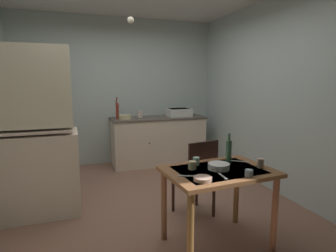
{
  "coord_description": "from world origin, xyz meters",
  "views": [
    {
      "loc": [
        -0.82,
        -3.3,
        1.54
      ],
      "look_at": [
        0.3,
        -0.04,
        0.98
      ],
      "focal_mm": 29.71,
      "sensor_mm": 36.0,
      "label": 1
    }
  ],
  "objects_px": {
    "sink_basin": "(179,112)",
    "teacup_mint": "(260,163)",
    "hutch_cabinet": "(31,138)",
    "mixing_bowl_counter": "(125,117)",
    "serving_bowl_wide": "(219,166)",
    "glass_bottle": "(229,151)",
    "dining_table": "(218,182)",
    "hand_pump": "(117,109)",
    "chair_far_side": "(197,176)"
  },
  "relations": [
    {
      "from": "dining_table",
      "to": "hand_pump",
      "type": "bearing_deg",
      "value": 99.91
    },
    {
      "from": "dining_table",
      "to": "hutch_cabinet",
      "type": "bearing_deg",
      "value": 143.37
    },
    {
      "from": "hutch_cabinet",
      "to": "serving_bowl_wide",
      "type": "distance_m",
      "value": 2.12
    },
    {
      "from": "dining_table",
      "to": "chair_far_side",
      "type": "distance_m",
      "value": 0.59
    },
    {
      "from": "teacup_mint",
      "to": "glass_bottle",
      "type": "height_order",
      "value": "glass_bottle"
    },
    {
      "from": "glass_bottle",
      "to": "mixing_bowl_counter",
      "type": "bearing_deg",
      "value": 102.27
    },
    {
      "from": "hutch_cabinet",
      "to": "mixing_bowl_counter",
      "type": "xyz_separation_m",
      "value": [
        1.33,
        1.43,
        0.01
      ]
    },
    {
      "from": "sink_basin",
      "to": "teacup_mint",
      "type": "distance_m",
      "value": 2.84
    },
    {
      "from": "mixing_bowl_counter",
      "to": "serving_bowl_wide",
      "type": "height_order",
      "value": "mixing_bowl_counter"
    },
    {
      "from": "hutch_cabinet",
      "to": "chair_far_side",
      "type": "height_order",
      "value": "hutch_cabinet"
    },
    {
      "from": "glass_bottle",
      "to": "hutch_cabinet",
      "type": "bearing_deg",
      "value": 149.19
    },
    {
      "from": "chair_far_side",
      "to": "hand_pump",
      "type": "bearing_deg",
      "value": 103.65
    },
    {
      "from": "serving_bowl_wide",
      "to": "glass_bottle",
      "type": "xyz_separation_m",
      "value": [
        0.18,
        0.13,
        0.1
      ]
    },
    {
      "from": "teacup_mint",
      "to": "hutch_cabinet",
      "type": "bearing_deg",
      "value": 147.43
    },
    {
      "from": "mixing_bowl_counter",
      "to": "serving_bowl_wide",
      "type": "distance_m",
      "value": 2.72
    },
    {
      "from": "sink_basin",
      "to": "chair_far_side",
      "type": "relative_size",
      "value": 0.49
    },
    {
      "from": "hutch_cabinet",
      "to": "serving_bowl_wide",
      "type": "bearing_deg",
      "value": -36.31
    },
    {
      "from": "sink_basin",
      "to": "serving_bowl_wide",
      "type": "bearing_deg",
      "value": -103.64
    },
    {
      "from": "mixing_bowl_counter",
      "to": "dining_table",
      "type": "distance_m",
      "value": 2.74
    },
    {
      "from": "hutch_cabinet",
      "to": "hand_pump",
      "type": "xyz_separation_m",
      "value": [
        1.21,
        1.52,
        0.15
      ]
    },
    {
      "from": "hand_pump",
      "to": "dining_table",
      "type": "xyz_separation_m",
      "value": [
        0.49,
        -2.79,
        -0.42
      ]
    },
    {
      "from": "teacup_mint",
      "to": "dining_table",
      "type": "bearing_deg",
      "value": 169.25
    },
    {
      "from": "dining_table",
      "to": "glass_bottle",
      "type": "height_order",
      "value": "glass_bottle"
    },
    {
      "from": "hand_pump",
      "to": "chair_far_side",
      "type": "xyz_separation_m",
      "value": [
        0.54,
        -2.22,
        -0.57
      ]
    },
    {
      "from": "hand_pump",
      "to": "serving_bowl_wide",
      "type": "xyz_separation_m",
      "value": [
        0.49,
        -2.78,
        -0.28
      ]
    },
    {
      "from": "teacup_mint",
      "to": "glass_bottle",
      "type": "relative_size",
      "value": 0.29
    },
    {
      "from": "dining_table",
      "to": "serving_bowl_wide",
      "type": "xyz_separation_m",
      "value": [
        0.01,
        0.01,
        0.14
      ]
    },
    {
      "from": "sink_basin",
      "to": "dining_table",
      "type": "bearing_deg",
      "value": -103.72
    },
    {
      "from": "serving_bowl_wide",
      "to": "hutch_cabinet",
      "type": "bearing_deg",
      "value": 143.69
    },
    {
      "from": "hand_pump",
      "to": "sink_basin",
      "type": "bearing_deg",
      "value": -2.24
    },
    {
      "from": "sink_basin",
      "to": "hand_pump",
      "type": "bearing_deg",
      "value": 177.76
    },
    {
      "from": "dining_table",
      "to": "teacup_mint",
      "type": "bearing_deg",
      "value": -10.75
    },
    {
      "from": "serving_bowl_wide",
      "to": "mixing_bowl_counter",
      "type": "bearing_deg",
      "value": 97.99
    },
    {
      "from": "hutch_cabinet",
      "to": "glass_bottle",
      "type": "xyz_separation_m",
      "value": [
        1.89,
        -1.13,
        -0.03
      ]
    },
    {
      "from": "hutch_cabinet",
      "to": "glass_bottle",
      "type": "distance_m",
      "value": 2.2
    },
    {
      "from": "sink_basin",
      "to": "teacup_mint",
      "type": "relative_size",
      "value": 5.05
    },
    {
      "from": "hutch_cabinet",
      "to": "teacup_mint",
      "type": "distance_m",
      "value": 2.49
    },
    {
      "from": "sink_basin",
      "to": "chair_far_side",
      "type": "xyz_separation_m",
      "value": [
        -0.62,
        -2.17,
        -0.47
      ]
    },
    {
      "from": "dining_table",
      "to": "teacup_mint",
      "type": "height_order",
      "value": "teacup_mint"
    },
    {
      "from": "glass_bottle",
      "to": "serving_bowl_wide",
      "type": "bearing_deg",
      "value": -143.98
    },
    {
      "from": "chair_far_side",
      "to": "serving_bowl_wide",
      "type": "relative_size",
      "value": 4.55
    },
    {
      "from": "sink_basin",
      "to": "dining_table",
      "type": "height_order",
      "value": "sink_basin"
    },
    {
      "from": "mixing_bowl_counter",
      "to": "glass_bottle",
      "type": "xyz_separation_m",
      "value": [
        0.56,
        -2.56,
        -0.05
      ]
    },
    {
      "from": "mixing_bowl_counter",
      "to": "serving_bowl_wide",
      "type": "xyz_separation_m",
      "value": [
        0.38,
        -2.69,
        -0.14
      ]
    },
    {
      "from": "hutch_cabinet",
      "to": "dining_table",
      "type": "bearing_deg",
      "value": -36.63
    },
    {
      "from": "hutch_cabinet",
      "to": "teacup_mint",
      "type": "xyz_separation_m",
      "value": [
        2.1,
        -1.34,
        -0.11
      ]
    },
    {
      "from": "hutch_cabinet",
      "to": "chair_far_side",
      "type": "distance_m",
      "value": 1.93
    },
    {
      "from": "sink_basin",
      "to": "serving_bowl_wide",
      "type": "distance_m",
      "value": 2.82
    },
    {
      "from": "dining_table",
      "to": "glass_bottle",
      "type": "relative_size",
      "value": 3.4
    },
    {
      "from": "hand_pump",
      "to": "hutch_cabinet",
      "type": "bearing_deg",
      "value": -128.55
    }
  ]
}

